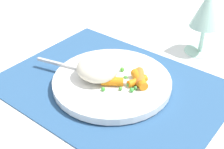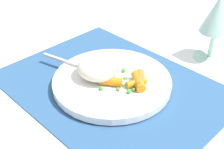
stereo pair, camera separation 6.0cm
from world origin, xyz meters
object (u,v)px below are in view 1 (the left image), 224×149
at_px(plate, 112,82).
at_px(rice_mound, 97,68).
at_px(carrot_portion, 133,80).
at_px(fork, 91,72).
at_px(wine_glass, 207,11).

xyz_separation_m(plate, rice_mound, (-0.02, -0.01, 0.03)).
height_order(carrot_portion, fork, carrot_portion).
height_order(plate, fork, fork).
height_order(rice_mound, carrot_portion, rice_mound).
bearing_deg(rice_mound, wine_glass, 68.35).
xyz_separation_m(rice_mound, wine_glass, (0.10, 0.26, 0.06)).
relative_size(fork, wine_glass, 1.39).
bearing_deg(carrot_portion, rice_mound, -157.13).
bearing_deg(carrot_portion, plate, -161.94).
bearing_deg(plate, rice_mound, -150.00).
relative_size(carrot_portion, wine_glass, 0.57).
bearing_deg(fork, rice_mound, -8.53).
height_order(fork, wine_glass, wine_glass).
bearing_deg(wine_glass, fork, -115.50).
bearing_deg(wine_glass, plate, -107.62).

